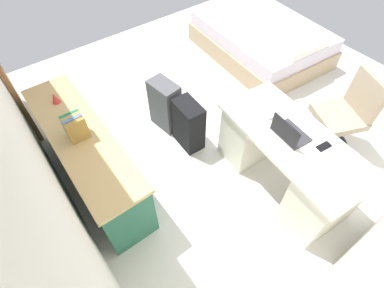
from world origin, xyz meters
TOP-DOWN VIEW (x-y plane):
  - ground_plane at (0.00, 0.00)m, footprint 5.24×5.24m
  - desk at (-1.06, 0.22)m, footprint 1.49×0.78m
  - office_chair at (-1.06, -0.67)m, footprint 0.60×0.60m
  - credenza at (0.14, 1.74)m, footprint 1.80×0.48m
  - bed at (0.75, -1.32)m, footprint 1.99×1.53m
  - suitcase_black at (-0.05, 0.65)m, footprint 0.37×0.24m
  - suitcase_spare_grey at (0.36, 0.69)m, footprint 0.39×0.26m
  - laptop at (-1.01, 0.26)m, footprint 0.33×0.25m
  - computer_mouse at (-0.75, 0.20)m, footprint 0.07×0.10m
  - cell_phone_near_laptop at (-1.28, 0.10)m, footprint 0.08×0.14m
  - book_row at (0.11, 1.74)m, footprint 0.15×0.17m
  - figurine_small at (0.66, 1.74)m, footprint 0.08×0.08m

SIDE VIEW (x-z plane):
  - ground_plane at x=0.00m, z-range 0.00..0.00m
  - bed at x=0.75m, z-range -0.05..0.53m
  - suitcase_black at x=-0.05m, z-range 0.00..0.60m
  - suitcase_spare_grey at x=0.36m, z-range 0.00..0.63m
  - credenza at x=0.14m, z-range 0.00..0.73m
  - desk at x=-1.06m, z-range 0.02..0.74m
  - office_chair at x=-1.06m, z-range -0.05..0.89m
  - cell_phone_near_laptop at x=-1.28m, z-range 0.72..0.73m
  - computer_mouse at x=-0.75m, z-range 0.72..0.75m
  - laptop at x=-1.01m, z-range 0.67..0.87m
  - figurine_small at x=0.66m, z-range 0.73..0.84m
  - book_row at x=0.11m, z-range 0.73..0.96m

